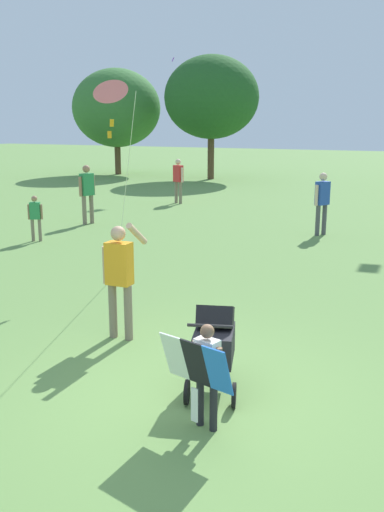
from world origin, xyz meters
name	(u,v)px	position (x,y,z in m)	size (l,w,h in m)	color
ground_plane	(194,399)	(0.00, 0.00, 0.00)	(120.00, 120.00, 0.00)	#668E47
treeline_distant	(333,105)	(-3.80, 23.89, 3.90)	(34.68, 6.84, 6.58)	brown
child_with_butterfly_kite	(205,367)	(0.37, -0.53, 0.68)	(0.81, 0.45, 1.12)	#232328
person_adult_flyer	(120,272)	(-1.74, 1.19, 0.99)	(0.54, 0.51, 1.72)	#7F705B
stroller	(214,340)	(0.10, 0.32, 0.61)	(0.74, 1.12, 1.03)	black
kite_adult_black	(111,93)	(-3.74, 4.07, 3.59)	(2.70, 3.21, 3.85)	pink
person_red_shirt	(178,177)	(-7.38, 13.88, 1.00)	(0.51, 0.35, 1.70)	#7F705B
person_couple_left	(322,199)	(-0.95, 10.05, 1.02)	(0.38, 0.50, 1.72)	#4C4C51
person_kid_running	(87,190)	(-7.81, 8.67, 1.06)	(0.34, 0.56, 1.80)	#7F705B
person_back_turned	(35,215)	(-7.47, 5.94, 0.71)	(0.34, 0.27, 1.20)	#7F705B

